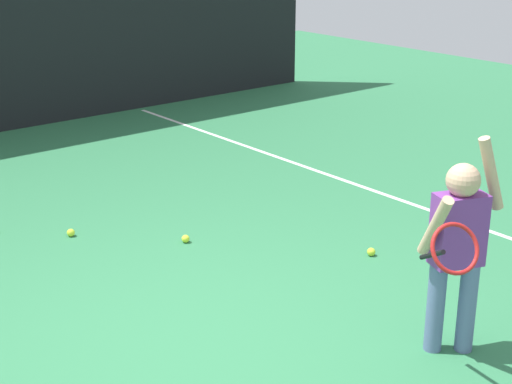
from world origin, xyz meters
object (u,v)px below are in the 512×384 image
(tennis_player, at_px, (457,243))
(tennis_ball_5, at_px, (71,233))
(tennis_ball_0, at_px, (186,239))
(tennis_ball_3, at_px, (371,252))

(tennis_player, height_order, tennis_ball_5, tennis_player)
(tennis_ball_0, xyz_separation_m, tennis_ball_5, (-0.67, 0.71, 0.00))
(tennis_player, relative_size, tennis_ball_3, 20.46)
(tennis_player, bearing_deg, tennis_ball_0, 119.06)
(tennis_ball_3, height_order, tennis_ball_5, same)
(tennis_ball_3, relative_size, tennis_ball_5, 1.00)
(tennis_ball_3, xyz_separation_m, tennis_ball_5, (-1.66, 1.86, 0.00))
(tennis_player, bearing_deg, tennis_ball_5, 129.23)
(tennis_ball_0, relative_size, tennis_ball_5, 1.00)
(tennis_player, relative_size, tennis_ball_5, 20.46)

